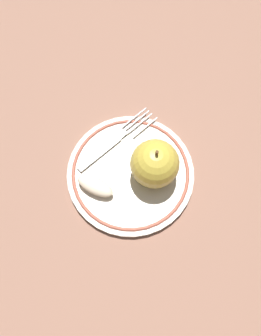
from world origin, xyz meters
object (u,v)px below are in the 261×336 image
at_px(apple_slice_front, 95,186).
at_px(fork, 114,142).
at_px(plate, 130,173).
at_px(apple_red_whole, 155,164).

xyz_separation_m(apple_slice_front, fork, (0.09, 0.02, -0.01)).
distance_m(plate, apple_slice_front, 0.07).
bearing_deg(fork, apple_slice_front, -150.50).
bearing_deg(apple_slice_front, apple_red_whole, -137.41).
xyz_separation_m(apple_red_whole, fork, (0.01, 0.09, -0.04)).
distance_m(plate, apple_red_whole, 0.06).
bearing_deg(plate, fork, 57.83).
relative_size(apple_slice_front, fork, 0.39).
xyz_separation_m(plate, apple_red_whole, (0.02, -0.03, 0.05)).
height_order(plate, fork, fork).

